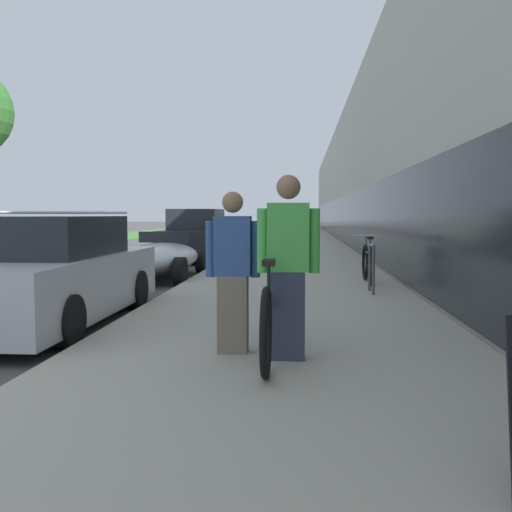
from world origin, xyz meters
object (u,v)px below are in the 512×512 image
object	(u,v)px
tandem_bicycle	(272,309)
parked_sedan_far	(197,237)
parked_sedan_curbside	(47,275)
cruiser_bike_nearest	(368,263)
person_rider	(288,267)
bike_rack_hoop	(372,263)
vintage_roadster_curbside	(158,259)
person_bystander	(233,272)

from	to	relation	value
tandem_bicycle	parked_sedan_far	xyz separation A→B (m)	(-3.09, 12.52, 0.21)
parked_sedan_far	parked_sedan_curbside	bearing A→B (deg)	-90.14
parked_sedan_far	cruiser_bike_nearest	bearing A→B (deg)	-55.40
person_rider	parked_sedan_far	distance (m)	13.29
bike_rack_hoop	cruiser_bike_nearest	world-z (taller)	cruiser_bike_nearest
tandem_bicycle	bike_rack_hoop	size ratio (longest dim) A/B	3.36
parked_sedan_curbside	tandem_bicycle	bearing A→B (deg)	-28.65
parked_sedan_curbside	vintage_roadster_curbside	distance (m)	5.44
cruiser_bike_nearest	bike_rack_hoop	bearing A→B (deg)	-94.11
person_rider	cruiser_bike_nearest	distance (m)	6.27
person_bystander	parked_sedan_far	distance (m)	12.96
person_rider	cruiser_bike_nearest	xyz separation A→B (m)	(1.44, 6.09, -0.47)
tandem_bicycle	parked_sedan_far	bearing A→B (deg)	103.86
tandem_bicycle	person_bystander	bearing A→B (deg)	-157.66
person_bystander	parked_sedan_far	bearing A→B (deg)	102.06
tandem_bicycle	person_bystander	xyz separation A→B (m)	(-0.38, -0.16, 0.38)
bike_rack_hoop	cruiser_bike_nearest	distance (m)	1.46
person_bystander	cruiser_bike_nearest	size ratio (longest dim) A/B	0.93
tandem_bicycle	parked_sedan_curbside	distance (m)	3.55
tandem_bicycle	vintage_roadster_curbside	size ratio (longest dim) A/B	0.66
parked_sedan_curbside	person_bystander	bearing A→B (deg)	-34.18
person_rider	parked_sedan_curbside	distance (m)	3.89
person_rider	tandem_bicycle	bearing A→B (deg)	114.39
tandem_bicycle	cruiser_bike_nearest	world-z (taller)	tandem_bicycle
tandem_bicycle	parked_sedan_far	world-z (taller)	parked_sedan_far
person_rider	parked_sedan_curbside	size ratio (longest dim) A/B	0.39
vintage_roadster_curbside	person_bystander	bearing A→B (deg)	-70.26
person_rider	parked_sedan_far	world-z (taller)	person_rider
person_bystander	cruiser_bike_nearest	xyz separation A→B (m)	(1.98, 5.88, -0.40)
vintage_roadster_curbside	cruiser_bike_nearest	bearing A→B (deg)	-17.07
person_rider	cruiser_bike_nearest	size ratio (longest dim) A/B	1.01
bike_rack_hoop	parked_sedan_far	bearing A→B (deg)	119.05
tandem_bicycle	parked_sedan_curbside	size ratio (longest dim) A/B	0.64
parked_sedan_curbside	person_rider	bearing A→B (deg)	-32.20
tandem_bicycle	bike_rack_hoop	world-z (taller)	tandem_bicycle
bike_rack_hoop	parked_sedan_curbside	bearing A→B (deg)	-150.91
person_rider	bike_rack_hoop	size ratio (longest dim) A/B	2.03
tandem_bicycle	cruiser_bike_nearest	size ratio (longest dim) A/B	1.68
vintage_roadster_curbside	person_rider	bearing A→B (deg)	-67.15
vintage_roadster_curbside	parked_sedan_far	xyz separation A→B (m)	(-0.09, 5.39, 0.27)
tandem_bicycle	person_rider	bearing A→B (deg)	-65.61
cruiser_bike_nearest	parked_sedan_curbside	size ratio (longest dim) A/B	0.38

